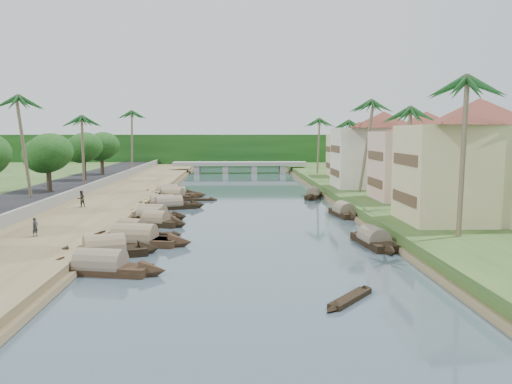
{
  "coord_description": "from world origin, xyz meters",
  "views": [
    {
      "loc": [
        -1.04,
        -48.35,
        8.63
      ],
      "look_at": [
        1.3,
        14.66,
        2.0
      ],
      "focal_mm": 40.0,
      "sensor_mm": 36.0,
      "label": 1
    }
  ],
  "objects_px": {
    "bridge": "(240,165)",
    "sampan_0": "(101,267)",
    "sampan_1": "(104,251)",
    "person_near": "(35,227)",
    "building_near": "(477,159)"
  },
  "relations": [
    {
      "from": "sampan_1",
      "to": "sampan_0",
      "type": "bearing_deg",
      "value": -101.03
    },
    {
      "from": "sampan_1",
      "to": "person_near",
      "type": "height_order",
      "value": "person_near"
    },
    {
      "from": "bridge",
      "to": "building_near",
      "type": "height_order",
      "value": "building_near"
    },
    {
      "from": "sampan_0",
      "to": "sampan_1",
      "type": "relative_size",
      "value": 1.08
    },
    {
      "from": "person_near",
      "to": "building_near",
      "type": "bearing_deg",
      "value": -57.58
    },
    {
      "from": "sampan_0",
      "to": "person_near",
      "type": "xyz_separation_m",
      "value": [
        -6.83,
        8.46,
        1.1
      ]
    },
    {
      "from": "sampan_0",
      "to": "person_near",
      "type": "relative_size",
      "value": 6.12
    },
    {
      "from": "building_near",
      "to": "person_near",
      "type": "bearing_deg",
      "value": -174.53
    },
    {
      "from": "bridge",
      "to": "sampan_0",
      "type": "distance_m",
      "value": 86.33
    },
    {
      "from": "bridge",
      "to": "sampan_0",
      "type": "bearing_deg",
      "value": -96.17
    },
    {
      "from": "bridge",
      "to": "building_near",
      "type": "bearing_deg",
      "value": -75.61
    },
    {
      "from": "sampan_0",
      "to": "person_near",
      "type": "bearing_deg",
      "value": 141.42
    },
    {
      "from": "sampan_0",
      "to": "sampan_1",
      "type": "xyz_separation_m",
      "value": [
        -0.83,
        4.63,
        0.0
      ]
    },
    {
      "from": "building_near",
      "to": "sampan_0",
      "type": "distance_m",
      "value": 31.22
    },
    {
      "from": "sampan_0",
      "to": "person_near",
      "type": "distance_m",
      "value": 10.93
    }
  ]
}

